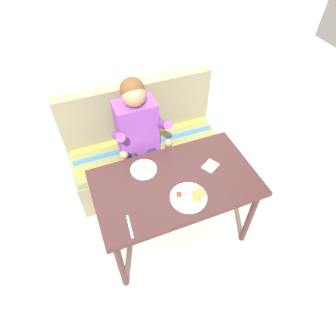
{
  "coord_description": "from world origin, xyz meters",
  "views": [
    {
      "loc": [
        -0.54,
        -1.21,
        2.36
      ],
      "look_at": [
        0.0,
        0.15,
        0.72
      ],
      "focal_mm": 30.78,
      "sensor_mm": 36.0,
      "label": 1
    }
  ],
  "objects_px": {
    "table": "(175,188)",
    "fork": "(130,226)",
    "person": "(139,133)",
    "napkin": "(210,166)",
    "couch": "(145,151)",
    "plate_eggs": "(144,169)",
    "plate_breakfast": "(189,197)"
  },
  "relations": [
    {
      "from": "couch",
      "to": "plate_breakfast",
      "type": "distance_m",
      "value": 1.02
    },
    {
      "from": "table",
      "to": "plate_breakfast",
      "type": "relative_size",
      "value": 4.64
    },
    {
      "from": "couch",
      "to": "person",
      "type": "xyz_separation_m",
      "value": [
        -0.09,
        -0.17,
        0.41
      ]
    },
    {
      "from": "plate_eggs",
      "to": "fork",
      "type": "xyz_separation_m",
      "value": [
        -0.24,
        -0.43,
        -0.01
      ]
    },
    {
      "from": "plate_breakfast",
      "to": "table",
      "type": "bearing_deg",
      "value": 100.1
    },
    {
      "from": "plate_eggs",
      "to": "napkin",
      "type": "distance_m",
      "value": 0.51
    },
    {
      "from": "napkin",
      "to": "person",
      "type": "bearing_deg",
      "value": 125.69
    },
    {
      "from": "table",
      "to": "fork",
      "type": "distance_m",
      "value": 0.49
    },
    {
      "from": "couch",
      "to": "plate_eggs",
      "type": "bearing_deg",
      "value": -107.47
    },
    {
      "from": "plate_breakfast",
      "to": "fork",
      "type": "height_order",
      "value": "plate_breakfast"
    },
    {
      "from": "table",
      "to": "fork",
      "type": "bearing_deg",
      "value": -150.3
    },
    {
      "from": "napkin",
      "to": "fork",
      "type": "height_order",
      "value": "napkin"
    },
    {
      "from": "person",
      "to": "napkin",
      "type": "height_order",
      "value": "person"
    },
    {
      "from": "couch",
      "to": "fork",
      "type": "relative_size",
      "value": 8.47
    },
    {
      "from": "table",
      "to": "couch",
      "type": "relative_size",
      "value": 0.83
    },
    {
      "from": "couch",
      "to": "plate_breakfast",
      "type": "xyz_separation_m",
      "value": [
        0.03,
        -0.94,
        0.41
      ]
    },
    {
      "from": "plate_eggs",
      "to": "napkin",
      "type": "bearing_deg",
      "value": -17.03
    },
    {
      "from": "table",
      "to": "fork",
      "type": "height_order",
      "value": "fork"
    },
    {
      "from": "table",
      "to": "plate_eggs",
      "type": "xyz_separation_m",
      "value": [
        -0.18,
        0.19,
        0.09
      ]
    },
    {
      "from": "table",
      "to": "person",
      "type": "distance_m",
      "value": 0.6
    },
    {
      "from": "person",
      "to": "napkin",
      "type": "xyz_separation_m",
      "value": [
        0.39,
        -0.55,
        -0.01
      ]
    },
    {
      "from": "plate_eggs",
      "to": "napkin",
      "type": "xyz_separation_m",
      "value": [
        0.49,
        -0.15,
        -0.01
      ]
    },
    {
      "from": "table",
      "to": "plate_eggs",
      "type": "bearing_deg",
      "value": 133.76
    },
    {
      "from": "table",
      "to": "fork",
      "type": "relative_size",
      "value": 7.06
    },
    {
      "from": "person",
      "to": "napkin",
      "type": "distance_m",
      "value": 0.68
    },
    {
      "from": "person",
      "to": "plate_breakfast",
      "type": "height_order",
      "value": "person"
    },
    {
      "from": "fork",
      "to": "table",
      "type": "bearing_deg",
      "value": 34.5
    },
    {
      "from": "plate_breakfast",
      "to": "fork",
      "type": "xyz_separation_m",
      "value": [
        -0.45,
        -0.07,
        -0.01
      ]
    },
    {
      "from": "couch",
      "to": "plate_breakfast",
      "type": "bearing_deg",
      "value": -88.12
    },
    {
      "from": "couch",
      "to": "fork",
      "type": "height_order",
      "value": "couch"
    },
    {
      "from": "fork",
      "to": "plate_eggs",
      "type": "bearing_deg",
      "value": 65.85
    },
    {
      "from": "fork",
      "to": "napkin",
      "type": "bearing_deg",
      "value": 25.84
    }
  ]
}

